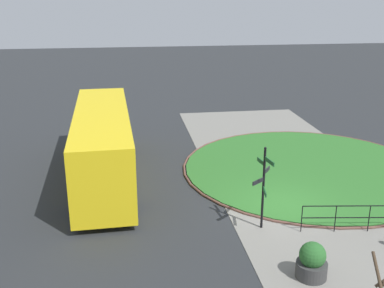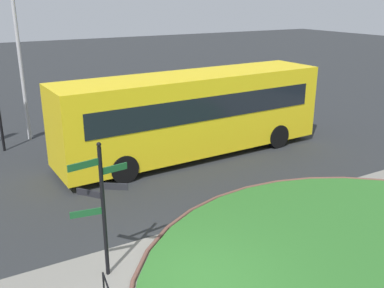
% 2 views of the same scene
% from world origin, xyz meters
% --- Properties ---
extents(ground, '(120.00, 120.00, 0.00)m').
position_xyz_m(ground, '(0.00, 0.00, 0.00)').
color(ground, '#282B2D').
extents(sidewalk_paving, '(32.00, 8.35, 0.02)m').
position_xyz_m(sidewalk_paving, '(0.00, -1.83, 0.01)').
color(sidewalk_paving, gray).
rests_on(sidewalk_paving, ground).
extents(grass_island, '(12.33, 12.33, 0.10)m').
position_xyz_m(grass_island, '(3.97, -2.74, 0.05)').
color(grass_island, '#2D6B28').
rests_on(grass_island, ground).
extents(grass_kerb_ring, '(12.64, 12.64, 0.11)m').
position_xyz_m(grass_kerb_ring, '(3.97, -2.74, 0.06)').
color(grass_kerb_ring, brown).
rests_on(grass_kerb_ring, ground).
extents(signpost_directional, '(1.34, 0.89, 3.23)m').
position_xyz_m(signpost_directional, '(-1.66, 1.35, 1.87)').
color(signpost_directional, black).
rests_on(signpost_directional, ground).
extents(railing_grass_edge, '(0.54, 3.74, 1.07)m').
position_xyz_m(railing_grass_edge, '(-2.39, -1.87, 0.69)').
color(railing_grass_edge, black).
rests_on(railing_grass_edge, ground).
extents(bus_yellow, '(11.05, 2.80, 3.28)m').
position_xyz_m(bus_yellow, '(4.16, 7.35, 1.76)').
color(bus_yellow, yellow).
rests_on(bus_yellow, ground).
extents(planter_near_signpost, '(0.97, 0.97, 1.21)m').
position_xyz_m(planter_near_signpost, '(-4.94, 0.73, 0.55)').
color(planter_near_signpost, '#383838').
rests_on(planter_near_signpost, ground).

